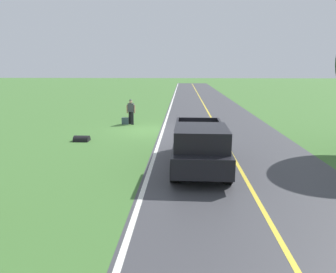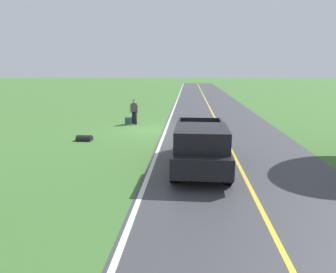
# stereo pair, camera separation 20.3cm
# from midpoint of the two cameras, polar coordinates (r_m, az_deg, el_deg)

# --- Properties ---
(ground_plane) EXTENTS (200.00, 200.00, 0.00)m
(ground_plane) POSITION_cam_midpoint_polar(r_m,az_deg,el_deg) (19.13, -3.04, 1.19)
(ground_plane) COLOR #427033
(road_surface) EXTENTS (7.35, 120.00, 0.00)m
(road_surface) POSITION_cam_midpoint_polar(r_m,az_deg,el_deg) (19.11, 10.35, 0.99)
(road_surface) COLOR #3D3D42
(road_surface) RESTS_ON ground
(lane_edge_line) EXTENTS (0.16, 117.60, 0.00)m
(lane_edge_line) POSITION_cam_midpoint_polar(r_m,az_deg,el_deg) (19.04, -0.17, 1.16)
(lane_edge_line) COLOR silver
(lane_edge_line) RESTS_ON ground
(lane_centre_line) EXTENTS (0.14, 117.60, 0.00)m
(lane_centre_line) POSITION_cam_midpoint_polar(r_m,az_deg,el_deg) (19.11, 10.35, 1.00)
(lane_centre_line) COLOR gold
(lane_centre_line) RESTS_ON ground
(hitchhiker_walking) EXTENTS (0.62, 0.52, 1.75)m
(hitchhiker_walking) POSITION_cam_midpoint_polar(r_m,az_deg,el_deg) (21.21, -6.09, 4.96)
(hitchhiker_walking) COLOR black
(hitchhiker_walking) RESTS_ON ground
(suitcase_carried) EXTENTS (0.47, 0.22, 0.47)m
(suitcase_carried) POSITION_cam_midpoint_polar(r_m,az_deg,el_deg) (21.34, -7.19, 2.95)
(suitcase_carried) COLOR #384C56
(suitcase_carried) RESTS_ON ground
(pickup_truck_passing) EXTENTS (2.17, 5.43, 1.82)m
(pickup_truck_passing) POSITION_cam_midpoint_polar(r_m,az_deg,el_deg) (11.64, 6.65, -1.60)
(pickup_truck_passing) COLOR black
(pickup_truck_passing) RESTS_ON ground
(drainage_culvert) EXTENTS (0.80, 0.60, 0.60)m
(drainage_culvert) POSITION_cam_midpoint_polar(r_m,az_deg,el_deg) (16.96, -15.12, -0.75)
(drainage_culvert) COLOR black
(drainage_culvert) RESTS_ON ground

